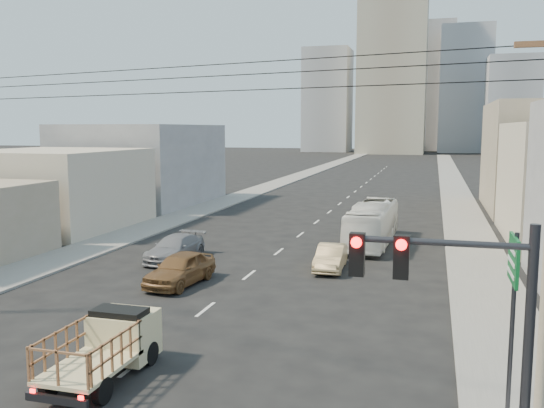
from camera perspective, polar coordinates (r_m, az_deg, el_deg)
The scene contains 19 objects.
ground at distance 18.30m, azimuth -16.61°, elevation -17.41°, with size 420.00×420.00×0.00m, color black.
sidewalk_left at distance 86.81m, azimuth 1.75°, elevation 2.48°, with size 3.50×180.00×0.12m, color slate.
sidewalk_right at distance 84.31m, azimuth 17.45°, elevation 1.99°, with size 3.50×180.00×0.12m, color slate.
lane_dashes at distance 67.97m, azimuth 7.91°, elevation 0.98°, with size 0.15×104.00×0.01m.
flatbed_pickup at distance 18.83m, azimuth -16.16°, elevation -13.05°, with size 1.95×4.41×1.90m.
city_bus at distance 38.59m, azimuth 9.90°, elevation -1.92°, with size 2.33×9.95×2.77m, color white.
sedan_brown at distance 28.70m, azimuth -9.08°, elevation -6.34°, with size 1.88×4.67×1.59m, color brown.
sedan_tan at distance 31.50m, azimuth 5.84°, elevation -5.28°, with size 1.42×4.08×1.34m, color tan.
sedan_grey at distance 33.97m, azimuth -9.60°, elevation -4.33°, with size 2.00×4.93×1.43m, color gray.
traffic_signal at distance 11.02m, azimuth 18.71°, elevation -11.57°, with size 3.23×0.35×6.00m.
green_sign at distance 16.04m, azimuth 22.77°, elevation -7.04°, with size 0.18×1.60×5.00m.
overhead_wires at distance 17.97m, azimuth -15.10°, elevation 11.57°, with size 23.01×5.02×0.72m.
bldg_left_mid at distance 47.43m, azimuth -20.73°, elevation 1.41°, with size 11.00×12.00×6.00m, color beige.
bldg_left_far at distance 60.27m, azimuth -12.69°, elevation 3.86°, with size 12.00×16.00×8.00m, color gray.
high_rise_tower at distance 185.75m, azimuth 11.92°, elevation 14.23°, with size 20.00×20.00×60.00m, color tan.
midrise_ne at distance 199.52m, azimuth 18.56°, elevation 10.65°, with size 16.00×16.00×40.00m, color #97999F.
midrise_nw at distance 197.31m, azimuth 5.53°, elevation 10.16°, with size 15.00×15.00×34.00m, color #97999F.
midrise_back at distance 214.44m, azimuth 15.13°, elevation 11.06°, with size 18.00×18.00×44.00m, color gray.
midrise_east at distance 180.26m, azimuth 22.64°, elevation 8.93°, with size 14.00×14.00×28.00m, color #97999F.
Camera 1 is at (9.10, -13.93, 7.60)m, focal length 38.00 mm.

